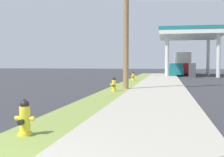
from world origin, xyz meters
name	(u,v)px	position (x,y,z in m)	size (l,w,h in m)	color
fire_hydrant_nearest	(25,120)	(0.58, 2.70, 0.45)	(0.42, 0.38, 0.74)	yellow
fire_hydrant_second	(114,85)	(0.71, 12.49, 0.45)	(0.42, 0.38, 0.74)	yellow
fire_hydrant_third	(133,77)	(0.63, 22.42, 0.45)	(0.42, 0.37, 0.74)	yellow
car_teal_by_near_pump	(176,70)	(4.64, 35.30, 0.72)	(2.13, 4.58, 1.57)	#197075
car_red_by_far_pump	(188,70)	(6.27, 38.80, 0.72)	(2.09, 4.57, 1.57)	red
truck_white_at_forecourt	(182,64)	(5.67, 41.82, 1.49)	(2.43, 6.49, 3.11)	white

